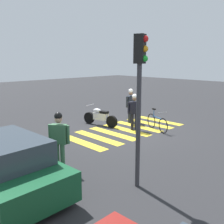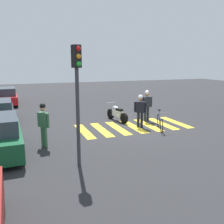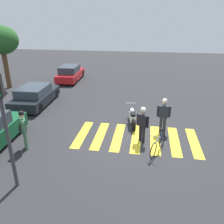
{
  "view_description": "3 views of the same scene",
  "coord_description": "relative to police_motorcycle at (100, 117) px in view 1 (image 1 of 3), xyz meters",
  "views": [
    {
      "loc": [
        -8.16,
        8.9,
        3.36
      ],
      "look_at": [
        0.29,
        0.66,
        0.93
      ],
      "focal_mm": 41.63,
      "sensor_mm": 36.0,
      "label": 1
    },
    {
      "loc": [
        -11.82,
        5.7,
        3.43
      ],
      "look_at": [
        0.78,
        0.93,
        0.72
      ],
      "focal_mm": 40.22,
      "sensor_mm": 36.0,
      "label": 2
    },
    {
      "loc": [
        -9.82,
        -0.34,
        5.44
      ],
      "look_at": [
        0.2,
        1.23,
        1.21
      ],
      "focal_mm": 36.64,
      "sensor_mm": 36.0,
      "label": 3
    }
  ],
  "objects": [
    {
      "name": "officer_by_motorcycle",
      "position": [
        -1.77,
        -0.59,
        0.55
      ],
      "size": [
        0.42,
        0.57,
        1.74
      ],
      "color": "black",
      "rests_on": "ground_plane"
    },
    {
      "name": "crosswalk_stripes",
      "position": [
        -1.49,
        -0.33,
        -0.44
      ],
      "size": [
        2.83,
        5.85,
        0.01
      ],
      "color": "yellow",
      "rests_on": "ground_plane"
    },
    {
      "name": "traffic_light_pole",
      "position": [
        -5.53,
        3.59,
        2.22
      ],
      "size": [
        0.36,
        0.3,
        3.94
      ],
      "color": "#38383D",
      "rests_on": "ground_plane"
    },
    {
      "name": "car_green_compact",
      "position": [
        -3.32,
        6.27,
        0.24
      ],
      "size": [
        4.18,
        1.99,
        1.46
      ],
      "color": "black",
      "rests_on": "ground_plane"
    },
    {
      "name": "ground_plane",
      "position": [
        -1.49,
        -0.33,
        -0.45
      ],
      "size": [
        60.0,
        60.0,
        0.0
      ],
      "primitive_type": "plane",
      "color": "#2B2B2D"
    },
    {
      "name": "police_motorcycle",
      "position": [
        0.0,
        0.0,
        0.0
      ],
      "size": [
        2.05,
        0.69,
        1.02
      ],
      "color": "black",
      "rests_on": "ground_plane"
    },
    {
      "name": "pedestrian_bystander",
      "position": [
        -3.17,
        4.48,
        0.61
      ],
      "size": [
        0.59,
        0.43,
        1.81
      ],
      "color": "#3F724C",
      "rests_on": "ground_plane"
    },
    {
      "name": "leaning_bicycle",
      "position": [
        -2.58,
        -1.3,
        -0.06
      ],
      "size": [
        1.64,
        0.73,
        1.02
      ],
      "color": "black",
      "rests_on": "ground_plane"
    },
    {
      "name": "officer_on_foot",
      "position": [
        -0.65,
        -1.59,
        0.61
      ],
      "size": [
        0.24,
        0.68,
        1.82
      ],
      "color": "#1E232D",
      "rests_on": "ground_plane"
    }
  ]
}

